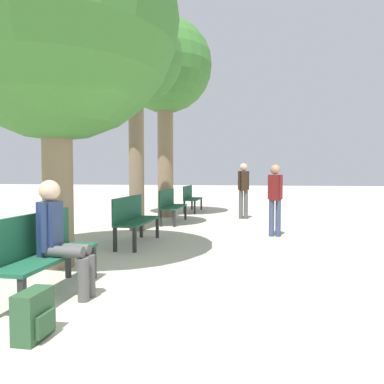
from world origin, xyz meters
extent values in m
plane|color=beige|center=(0.00, 0.00, 0.00)|extent=(80.00, 80.00, 0.00)
cube|color=#195138|center=(-1.85, 0.57, 0.46)|extent=(0.46, 1.62, 0.04)
cube|color=#195138|center=(-2.06, 0.57, 0.71)|extent=(0.04, 1.62, 0.47)
cube|color=black|center=(-1.67, -0.20, 0.22)|extent=(0.06, 0.06, 0.44)
cube|color=black|center=(-1.67, 1.34, 0.22)|extent=(0.06, 0.06, 0.44)
cube|color=black|center=(-2.03, 1.34, 0.22)|extent=(0.06, 0.06, 0.44)
cube|color=#195138|center=(-1.85, 3.79, 0.46)|extent=(0.46, 1.62, 0.04)
cube|color=#195138|center=(-2.06, 3.79, 0.71)|extent=(0.04, 1.62, 0.47)
cube|color=black|center=(-1.67, 3.03, 0.22)|extent=(0.06, 0.06, 0.44)
cube|color=black|center=(-1.67, 4.56, 0.22)|extent=(0.06, 0.06, 0.44)
cube|color=black|center=(-2.03, 3.03, 0.22)|extent=(0.06, 0.06, 0.44)
cube|color=black|center=(-2.03, 4.56, 0.22)|extent=(0.06, 0.06, 0.44)
cube|color=#195138|center=(-1.85, 7.02, 0.46)|extent=(0.46, 1.62, 0.04)
cube|color=#195138|center=(-2.06, 7.02, 0.71)|extent=(0.04, 1.62, 0.47)
cube|color=black|center=(-1.67, 6.25, 0.22)|extent=(0.06, 0.06, 0.44)
cube|color=black|center=(-1.67, 7.78, 0.22)|extent=(0.06, 0.06, 0.44)
cube|color=black|center=(-2.03, 6.25, 0.22)|extent=(0.06, 0.06, 0.44)
cube|color=black|center=(-2.03, 7.78, 0.22)|extent=(0.06, 0.06, 0.44)
cube|color=#195138|center=(-1.85, 10.24, 0.46)|extent=(0.46, 1.62, 0.04)
cube|color=#195138|center=(-2.06, 10.24, 0.71)|extent=(0.04, 1.62, 0.47)
cube|color=black|center=(-1.67, 9.47, 0.22)|extent=(0.06, 0.06, 0.44)
cube|color=black|center=(-1.67, 11.01, 0.22)|extent=(0.06, 0.06, 0.44)
cube|color=black|center=(-2.03, 9.47, 0.22)|extent=(0.06, 0.06, 0.44)
cube|color=black|center=(-2.03, 11.01, 0.22)|extent=(0.06, 0.06, 0.44)
cylinder|color=#7A664C|center=(-2.46, 1.86, 1.36)|extent=(0.44, 0.44, 2.71)
sphere|color=#38702D|center=(-2.46, 1.86, 3.72)|extent=(3.65, 3.65, 3.65)
cylinder|color=#7A664C|center=(-2.46, 5.55, 1.80)|extent=(0.37, 0.37, 3.61)
sphere|color=#38702D|center=(-2.46, 5.55, 4.23)|extent=(2.27, 2.27, 2.27)
cylinder|color=#7A664C|center=(-2.46, 8.48, 2.01)|extent=(0.51, 0.51, 4.02)
sphere|color=#38702D|center=(-2.46, 8.48, 4.85)|extent=(2.98, 2.98, 2.98)
cylinder|color=#4C4C4C|center=(-1.61, 0.49, 0.54)|extent=(0.43, 0.13, 0.13)
cylinder|color=#4C4C4C|center=(-1.40, 0.49, 0.24)|extent=(0.13, 0.13, 0.48)
cylinder|color=#4C4C4C|center=(-1.61, 0.64, 0.54)|extent=(0.43, 0.13, 0.13)
cylinder|color=#4C4C4C|center=(-1.40, 0.64, 0.24)|extent=(0.13, 0.13, 0.48)
cube|color=navy|center=(-1.83, 0.57, 0.79)|extent=(0.20, 0.23, 0.61)
cylinder|color=navy|center=(-1.83, 0.44, 0.82)|extent=(0.09, 0.09, 0.55)
cylinder|color=navy|center=(-1.83, 0.70, 0.82)|extent=(0.09, 0.09, 0.55)
sphere|color=tan|center=(-1.83, 0.57, 1.22)|extent=(0.23, 0.23, 0.23)
cube|color=#284C2D|center=(-1.38, -0.46, 0.21)|extent=(0.19, 0.37, 0.42)
cube|color=#284C2D|center=(-1.27, -0.46, 0.15)|extent=(0.04, 0.26, 0.18)
cylinder|color=#384260|center=(0.79, 5.18, 0.40)|extent=(0.12, 0.12, 0.81)
cylinder|color=#384260|center=(0.94, 5.18, 0.40)|extent=(0.12, 0.12, 0.81)
cube|color=maroon|center=(0.87, 5.18, 1.09)|extent=(0.27, 0.28, 0.57)
cylinder|color=maroon|center=(0.75, 5.18, 1.11)|extent=(0.08, 0.08, 0.54)
cylinder|color=maroon|center=(0.99, 5.18, 1.11)|extent=(0.08, 0.08, 0.54)
sphere|color=#A37A5B|center=(0.87, 5.18, 1.49)|extent=(0.22, 0.22, 0.22)
cylinder|color=#4C4C4C|center=(-0.03, 8.34, 0.43)|extent=(0.13, 0.13, 0.86)
cylinder|color=#4C4C4C|center=(0.13, 8.34, 0.43)|extent=(0.13, 0.13, 0.86)
cube|color=black|center=(0.05, 8.34, 1.17)|extent=(0.27, 0.29, 0.61)
cylinder|color=black|center=(-0.08, 8.34, 1.19)|extent=(0.09, 0.09, 0.58)
cylinder|color=black|center=(0.18, 8.34, 1.19)|extent=(0.09, 0.09, 0.58)
sphere|color=tan|center=(0.05, 8.34, 1.60)|extent=(0.23, 0.23, 0.23)
camera|label=1|loc=(0.48, -3.29, 1.41)|focal=35.00mm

